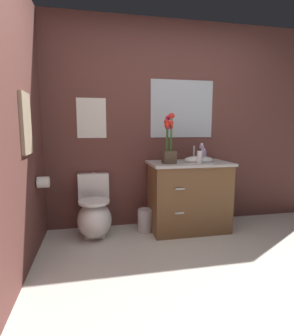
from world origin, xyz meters
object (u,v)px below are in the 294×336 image
object	(u,v)px
lotion_bottle	(200,157)
wall_mirror	(182,109)
wall_poster	(92,118)
vanity_cabinet	(189,195)
trash_bin	(145,220)
toilet	(94,215)
hand_wash_bottle	(202,153)
soap_bottle	(204,156)
hanging_towel	(26,124)
toilet_paper_roll	(43,182)
flower_vase	(169,145)

from	to	relation	value
lotion_bottle	wall_mirror	world-z (taller)	wall_mirror
wall_poster	wall_mirror	world-z (taller)	wall_mirror
vanity_cabinet	trash_bin	bearing A→B (deg)	176.43
toilet	hand_wash_bottle	distance (m)	1.41
vanity_cabinet	soap_bottle	bearing A→B (deg)	11.84
trash_bin	vanity_cabinet	bearing A→B (deg)	-3.57
soap_bottle	hanging_towel	bearing A→B (deg)	-164.12
soap_bottle	lotion_bottle	world-z (taller)	lotion_bottle
wall_poster	toilet_paper_roll	distance (m)	0.94
flower_vase	hanging_towel	distance (m)	1.46
wall_mirror	soap_bottle	bearing A→B (deg)	-52.45
hanging_towel	lotion_bottle	bearing A→B (deg)	11.15
soap_bottle	wall_mirror	distance (m)	0.65
hand_wash_bottle	trash_bin	xyz separation A→B (m)	(-0.64, 0.09, -0.79)
trash_bin	toilet_paper_roll	distance (m)	1.22
trash_bin	wall_mirror	world-z (taller)	wall_mirror
lotion_bottle	trash_bin	world-z (taller)	lotion_bottle
hand_wash_bottle	wall_poster	distance (m)	1.34
lotion_bottle	hand_wash_bottle	size ratio (longest dim) A/B	0.75
toilet	hand_wash_bottle	bearing A→B (deg)	-3.99
soap_bottle	trash_bin	size ratio (longest dim) A/B	0.57
flower_vase	wall_poster	distance (m)	0.97
trash_bin	soap_bottle	bearing A→B (deg)	0.62
wall_mirror	trash_bin	bearing A→B (deg)	-153.29
wall_poster	toilet_paper_roll	xyz separation A→B (m)	(-0.49, -0.46, -0.65)
toilet	vanity_cabinet	bearing A→B (deg)	-1.36
toilet_paper_roll	toilet	bearing A→B (deg)	21.88
wall_mirror	hanging_towel	xyz separation A→B (m)	(-1.65, -0.78, -0.20)
soap_bottle	toilet_paper_roll	distance (m)	1.82
trash_bin	wall_mirror	size ratio (longest dim) A/B	0.34
lotion_bottle	hanging_towel	bearing A→B (deg)	-168.85
flower_vase	toilet_paper_roll	xyz separation A→B (m)	(-1.33, -0.09, -0.35)
trash_bin	lotion_bottle	bearing A→B (deg)	-16.96
hand_wash_bottle	hanging_towel	bearing A→B (deg)	-166.54
soap_bottle	toilet_paper_roll	xyz separation A→B (m)	(-1.79, -0.21, -0.21)
hand_wash_bottle	toilet_paper_roll	distance (m)	1.74
hand_wash_bottle	trash_bin	world-z (taller)	hand_wash_bottle
lotion_bottle	trash_bin	distance (m)	0.98
wall_poster	wall_mirror	size ratio (longest dim) A/B	0.58
soap_bottle	hand_wash_bottle	xyz separation A→B (m)	(-0.07, -0.10, 0.03)
hand_wash_bottle	wall_mirror	bearing A→B (deg)	109.50
vanity_cabinet	flower_vase	xyz separation A→B (m)	(-0.27, -0.08, 0.61)
soap_bottle	toilet_paper_roll	size ratio (longest dim) A/B	1.40
vanity_cabinet	wall_mirror	world-z (taller)	wall_mirror
wall_mirror	toilet_paper_roll	world-z (taller)	wall_mirror
wall_mirror	hanging_towel	bearing A→B (deg)	-154.75
vanity_cabinet	hand_wash_bottle	distance (m)	0.52
vanity_cabinet	wall_mirror	size ratio (longest dim) A/B	1.25
toilet	lotion_bottle	xyz separation A→B (m)	(1.17, -0.17, 0.65)
vanity_cabinet	wall_poster	distance (m)	1.46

